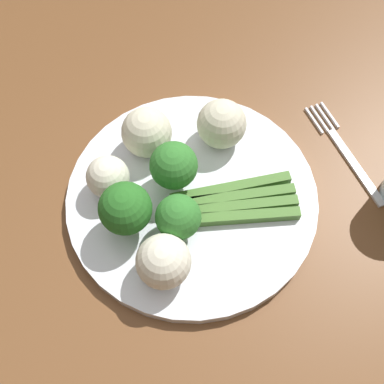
% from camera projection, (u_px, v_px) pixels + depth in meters
% --- Properties ---
extents(ground_plane, '(6.00, 6.00, 0.02)m').
position_uv_depth(ground_plane, '(158.00, 328.00, 1.26)').
color(ground_plane, '#B7A88E').
extents(dining_table, '(1.33, 0.85, 0.76)m').
position_uv_depth(dining_table, '(129.00, 224.00, 0.68)').
color(dining_table, brown).
rests_on(dining_table, ground_plane).
extents(plate, '(0.30, 0.30, 0.01)m').
position_uv_depth(plate, '(192.00, 197.00, 0.57)').
color(plate, white).
rests_on(plate, dining_table).
extents(asparagus_bundle, '(0.15, 0.09, 0.01)m').
position_uv_depth(asparagus_bundle, '(234.00, 203.00, 0.55)').
color(asparagus_bundle, '#47752D').
rests_on(asparagus_bundle, plate).
extents(broccoli_back_right, '(0.06, 0.06, 0.07)m').
position_uv_depth(broccoli_back_right, '(174.00, 166.00, 0.53)').
color(broccoli_back_right, '#609E3D').
rests_on(broccoli_back_right, plate).
extents(broccoli_right, '(0.05, 0.05, 0.06)m').
position_uv_depth(broccoli_right, '(178.00, 217.00, 0.51)').
color(broccoli_right, '#609E3D').
rests_on(broccoli_right, plate).
extents(broccoli_front, '(0.06, 0.06, 0.07)m').
position_uv_depth(broccoli_front, '(125.00, 209.00, 0.50)').
color(broccoli_front, '#568E33').
rests_on(broccoli_front, plate).
extents(cauliflower_mid, '(0.06, 0.06, 0.06)m').
position_uv_depth(cauliflower_mid, '(221.00, 123.00, 0.57)').
color(cauliflower_mid, beige).
rests_on(cauliflower_mid, plate).
extents(cauliflower_near_center, '(0.06, 0.06, 0.06)m').
position_uv_depth(cauliflower_near_center, '(163.00, 261.00, 0.49)').
color(cauliflower_near_center, silver).
rests_on(cauliflower_near_center, plate).
extents(cauliflower_front_left, '(0.06, 0.06, 0.06)m').
position_uv_depth(cauliflower_front_left, '(147.00, 132.00, 0.56)').
color(cauliflower_front_left, beige).
rests_on(cauliflower_front_left, plate).
extents(cauliflower_edge, '(0.05, 0.05, 0.05)m').
position_uv_depth(cauliflower_edge, '(108.00, 177.00, 0.54)').
color(cauliflower_edge, silver).
rests_on(cauliflower_edge, plate).
extents(fork, '(0.03, 0.17, 0.00)m').
position_uv_depth(fork, '(345.00, 151.00, 0.60)').
color(fork, silver).
rests_on(fork, dining_table).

